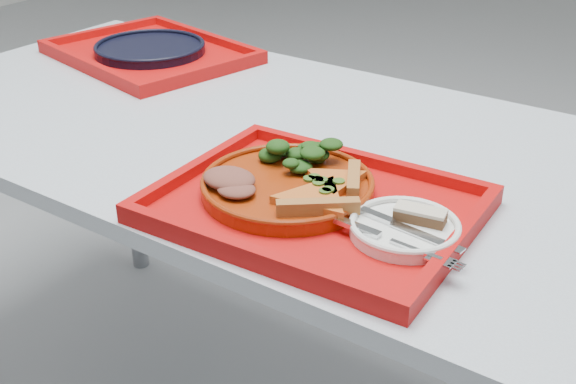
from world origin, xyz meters
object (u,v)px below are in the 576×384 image
object	(u,v)px
dessert_bar	(420,215)
tray_main	(314,209)
dinner_plate	(287,188)
navy_plate	(150,50)
tray_far	(151,55)

from	to	relation	value
dessert_bar	tray_main	bearing A→B (deg)	178.91
dinner_plate	navy_plate	bearing A→B (deg)	149.24
tray_far	dinner_plate	size ratio (longest dim) A/B	1.73
tray_main	dinner_plate	world-z (taller)	dinner_plate
navy_plate	dessert_bar	size ratio (longest dim) A/B	3.54
tray_main	navy_plate	distance (m)	0.84
tray_main	dessert_bar	world-z (taller)	dessert_bar
tray_far	dessert_bar	distance (m)	0.97
tray_far	dinner_plate	distance (m)	0.78
tray_far	dessert_bar	bearing A→B (deg)	-11.37
tray_main	dessert_bar	bearing A→B (deg)	6.26
dinner_plate	dessert_bar	world-z (taller)	dessert_bar
tray_far	dessert_bar	xyz separation A→B (m)	(0.88, -0.39, 0.03)
tray_main	navy_plate	size ratio (longest dim) A/B	1.73
dessert_bar	navy_plate	bearing A→B (deg)	146.50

